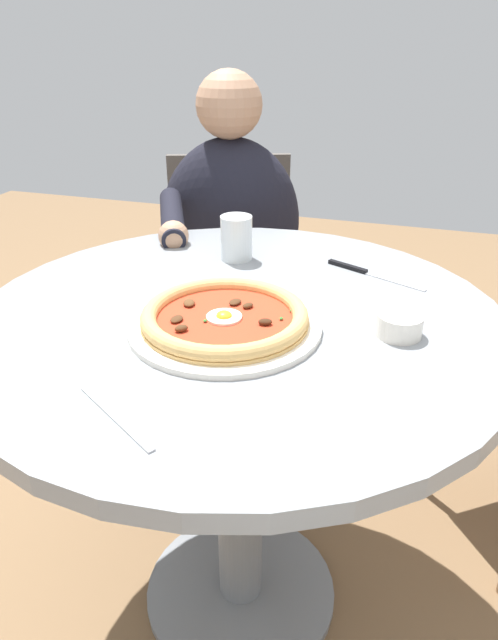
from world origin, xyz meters
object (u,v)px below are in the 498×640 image
object	(u,v)px
dining_table	(239,383)
cafe_chair_diner	(231,266)
ramekin_capers	(399,324)
steak_knife	(361,271)
pizza_on_plate	(226,319)
fork_utensil	(115,417)
water_glass	(236,241)
diner_person	(231,288)

from	to	relation	value
dining_table	cafe_chair_diner	size ratio (longest dim) A/B	1.12
ramekin_capers	steak_knife	bearing A→B (deg)	-159.74
pizza_on_plate	ramekin_capers	world-z (taller)	same
fork_utensil	cafe_chair_diner	size ratio (longest dim) A/B	0.18
water_glass	steak_knife	distance (m)	0.27
water_glass	fork_utensil	bearing A→B (deg)	3.03
pizza_on_plate	ramekin_capers	distance (m)	0.28
steak_knife	fork_utensil	distance (m)	0.63
diner_person	dining_table	bearing A→B (deg)	20.34
dining_table	water_glass	distance (m)	0.32
water_glass	cafe_chair_diner	size ratio (longest dim) A/B	0.11
water_glass	steak_knife	bearing A→B (deg)	90.90
diner_person	fork_utensil	bearing A→B (deg)	10.51
water_glass	fork_utensil	distance (m)	0.58
diner_person	water_glass	bearing A→B (deg)	21.16
water_glass	ramekin_capers	size ratio (longest dim) A/B	1.28
pizza_on_plate	water_glass	size ratio (longest dim) A/B	3.39
pizza_on_plate	diner_person	xyz separation A→B (m)	(-0.69, -0.23, -0.27)
steak_knife	cafe_chair_diner	xyz separation A→B (m)	(-0.51, -0.46, -0.24)
steak_knife	diner_person	xyz separation A→B (m)	(-0.38, -0.41, -0.26)
dining_table	cafe_chair_diner	xyz separation A→B (m)	(-0.76, -0.28, -0.09)
fork_utensil	diner_person	bearing A→B (deg)	-169.49
diner_person	cafe_chair_diner	world-z (taller)	diner_person
steak_knife	ramekin_capers	distance (m)	0.27
ramekin_capers	cafe_chair_diner	bearing A→B (deg)	-144.05
water_glass	cafe_chair_diner	distance (m)	0.62
diner_person	cafe_chair_diner	xyz separation A→B (m)	(-0.14, -0.05, 0.02)
fork_utensil	diner_person	size ratio (longest dim) A/B	0.14
ramekin_capers	fork_utensil	distance (m)	0.47
dining_table	pizza_on_plate	xyz separation A→B (m)	(0.07, 0.00, 0.17)
pizza_on_plate	dining_table	bearing A→B (deg)	-179.02
pizza_on_plate	water_glass	bearing A→B (deg)	-164.76
dining_table	ramekin_capers	xyz separation A→B (m)	(0.01, 0.28, 0.17)
fork_utensil	cafe_chair_diner	distance (m)	1.15
water_glass	cafe_chair_diner	xyz separation A→B (m)	(-0.52, -0.20, -0.28)
fork_utensil	cafe_chair_diner	world-z (taller)	cafe_chair_diner
pizza_on_plate	ramekin_capers	bearing A→B (deg)	102.48
ramekin_capers	diner_person	world-z (taller)	diner_person
ramekin_capers	diner_person	size ratio (longest dim) A/B	0.07
pizza_on_plate	fork_utensil	world-z (taller)	pizza_on_plate
dining_table	pizza_on_plate	bearing A→B (deg)	0.98
ramekin_capers	cafe_chair_diner	distance (m)	0.98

